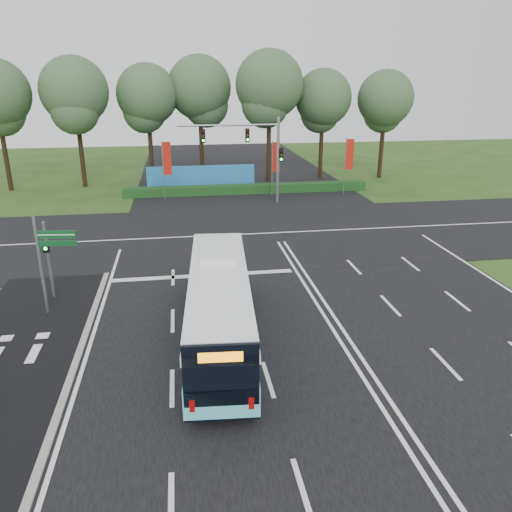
# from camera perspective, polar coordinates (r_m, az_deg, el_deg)

# --- Properties ---
(ground) EXTENTS (120.00, 120.00, 0.00)m
(ground) POSITION_cam_1_polar(r_m,az_deg,el_deg) (22.79, 7.42, -6.27)
(ground) COLOR #254517
(ground) RESTS_ON ground
(road_main) EXTENTS (20.00, 120.00, 0.04)m
(road_main) POSITION_cam_1_polar(r_m,az_deg,el_deg) (22.78, 7.42, -6.23)
(road_main) COLOR black
(road_main) RESTS_ON ground
(road_cross) EXTENTS (120.00, 14.00, 0.05)m
(road_cross) POSITION_cam_1_polar(r_m,az_deg,el_deg) (33.67, 1.87, 2.62)
(road_cross) COLOR black
(road_cross) RESTS_ON ground
(bike_path) EXTENTS (5.00, 18.00, 0.06)m
(bike_path) POSITION_cam_1_polar(r_m,az_deg,el_deg) (20.42, -26.67, -11.60)
(bike_path) COLOR black
(bike_path) RESTS_ON ground
(kerb_strip) EXTENTS (0.25, 18.00, 0.12)m
(kerb_strip) POSITION_cam_1_polar(r_m,az_deg,el_deg) (19.76, -19.94, -11.54)
(kerb_strip) COLOR gray
(kerb_strip) RESTS_ON ground
(city_bus) EXTENTS (3.06, 11.01, 3.12)m
(city_bus) POSITION_cam_1_polar(r_m,az_deg,el_deg) (19.50, -4.20, -5.69)
(city_bus) COLOR #5FCDDC
(city_bus) RESTS_ON ground
(pedestrian_signal) EXTENTS (0.34, 0.43, 3.76)m
(pedestrian_signal) POSITION_cam_1_polar(r_m,az_deg,el_deg) (25.03, -22.66, -0.18)
(pedestrian_signal) COLOR gray
(pedestrian_signal) RESTS_ON ground
(street_sign) EXTENTS (1.73, 0.30, 4.46)m
(street_sign) POSITION_cam_1_polar(r_m,az_deg,el_deg) (23.11, -22.73, 0.12)
(street_sign) COLOR gray
(street_sign) RESTS_ON ground
(banner_flag_left) EXTENTS (0.73, 0.25, 5.08)m
(banner_flag_left) POSITION_cam_1_polar(r_m,az_deg,el_deg) (42.58, -10.25, 10.46)
(banner_flag_left) COLOR gray
(banner_flag_left) RESTS_ON ground
(banner_flag_mid) EXTENTS (0.68, 0.27, 4.81)m
(banner_flag_mid) POSITION_cam_1_polar(r_m,az_deg,el_deg) (44.02, 2.19, 10.83)
(banner_flag_mid) COLOR gray
(banner_flag_mid) RESTS_ON ground
(banner_flag_right) EXTENTS (0.73, 0.19, 5.00)m
(banner_flag_right) POSITION_cam_1_polar(r_m,az_deg,el_deg) (45.52, 10.50, 10.97)
(banner_flag_right) COLOR gray
(banner_flag_right) RESTS_ON ground
(traffic_light_gantry) EXTENTS (8.41, 0.28, 7.00)m
(traffic_light_gantry) POSITION_cam_1_polar(r_m,az_deg,el_deg) (40.93, 0.02, 12.35)
(traffic_light_gantry) COLOR gray
(traffic_light_gantry) RESTS_ON ground
(hedge) EXTENTS (22.00, 1.20, 0.80)m
(hedge) POSITION_cam_1_polar(r_m,az_deg,el_deg) (45.53, -1.02, 7.65)
(hedge) COLOR #143915
(hedge) RESTS_ON ground
(blue_hoarding) EXTENTS (10.00, 0.30, 2.20)m
(blue_hoarding) POSITION_cam_1_polar(r_m,az_deg,el_deg) (47.49, -6.28, 8.90)
(blue_hoarding) COLOR #2278BB
(blue_hoarding) RESTS_ON ground
(eucalyptus_row) EXTENTS (42.19, 9.64, 12.56)m
(eucalyptus_row) POSITION_cam_1_polar(r_m,az_deg,el_deg) (50.27, -6.76, 18.12)
(eucalyptus_row) COLOR black
(eucalyptus_row) RESTS_ON ground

